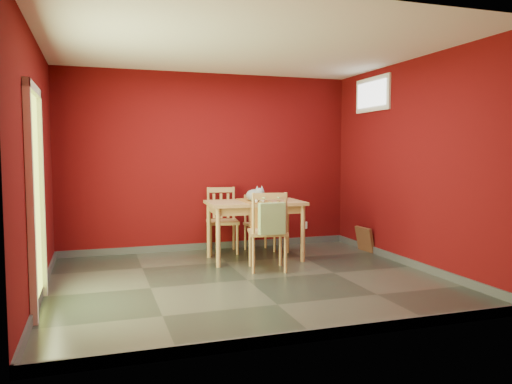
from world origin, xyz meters
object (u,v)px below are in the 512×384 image
object	(u,v)px
picture_frame	(365,239)
chair_near	(268,230)
cat	(255,193)
chair_far_right	(259,222)
tote_bag	(272,218)
chair_far_left	(222,219)
dining_table	(255,209)

from	to	relation	value
picture_frame	chair_near	bearing A→B (deg)	-158.94
cat	picture_frame	bearing A→B (deg)	-19.08
chair_far_right	chair_near	distance (m)	1.30
tote_bag	cat	bearing A→B (deg)	86.13
chair_far_left	picture_frame	xyz separation A→B (m)	(2.07, -0.62, -0.31)
picture_frame	chair_far_left	bearing A→B (deg)	163.18
cat	chair_far_right	bearing A→B (deg)	45.69
chair_near	tote_bag	xyz separation A→B (m)	(-0.03, -0.23, 0.18)
dining_table	chair_far_right	xyz separation A→B (m)	(0.25, 0.60, -0.28)
chair_far_left	chair_near	xyz separation A→B (m)	(0.26, -1.32, 0.02)
tote_bag	picture_frame	size ratio (longest dim) A/B	1.19
chair_far_left	dining_table	bearing A→B (deg)	-64.93
tote_bag	chair_far_left	bearing A→B (deg)	98.56
dining_table	chair_far_right	size ratio (longest dim) A/B	1.57
tote_bag	picture_frame	xyz separation A→B (m)	(1.83, 0.92, -0.51)
dining_table	cat	xyz separation A→B (m)	(-0.02, -0.05, 0.22)
chair_far_left	chair_near	bearing A→B (deg)	-78.64
chair_far_left	picture_frame	size ratio (longest dim) A/B	2.56
chair_far_right	cat	size ratio (longest dim) A/B	1.80
dining_table	picture_frame	size ratio (longest dim) A/B	3.51
cat	picture_frame	world-z (taller)	cat
dining_table	chair_near	xyz separation A→B (m)	(-0.04, -0.66, -0.20)
cat	tote_bag	bearing A→B (deg)	-115.68
chair_far_right	chair_near	size ratio (longest dim) A/B	0.85
chair_far_left	chair_far_right	world-z (taller)	chair_far_left
dining_table	chair_near	bearing A→B (deg)	-93.59
dining_table	chair_far_left	distance (m)	0.76
tote_bag	picture_frame	world-z (taller)	tote_bag
chair_far_right	cat	distance (m)	0.87
chair_near	picture_frame	distance (m)	1.96
chair_far_right	tote_bag	xyz separation A→B (m)	(-0.33, -1.49, 0.26)
picture_frame	chair_far_right	bearing A→B (deg)	159.29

